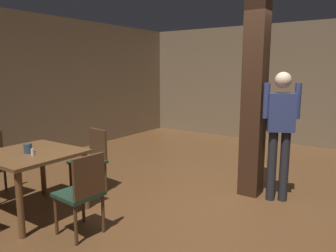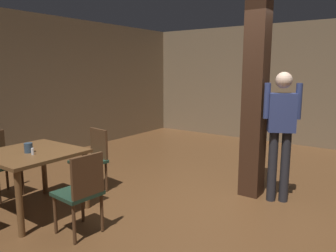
% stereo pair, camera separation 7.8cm
% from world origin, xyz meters
% --- Properties ---
extents(ground_plane, '(10.80, 10.80, 0.00)m').
position_xyz_m(ground_plane, '(0.00, 0.00, 0.00)').
color(ground_plane, brown).
extents(wall_back, '(8.00, 0.10, 2.80)m').
position_xyz_m(wall_back, '(0.00, 4.50, 1.40)').
color(wall_back, '#756047').
rests_on(wall_back, ground_plane).
extents(wall_left, '(0.10, 9.00, 2.80)m').
position_xyz_m(wall_left, '(-4.00, 0.00, 1.40)').
color(wall_left, '#756047').
rests_on(wall_left, ground_plane).
extents(pillar, '(0.28, 0.28, 2.80)m').
position_xyz_m(pillar, '(0.20, 0.90, 1.40)').
color(pillar, '#382114').
rests_on(pillar, ground_plane).
extents(dining_table, '(1.03, 1.03, 0.77)m').
position_xyz_m(dining_table, '(-1.77, -1.22, 0.65)').
color(dining_table, brown).
rests_on(dining_table, ground_plane).
extents(chair_east, '(0.45, 0.45, 0.89)m').
position_xyz_m(chair_east, '(-0.82, -1.26, 0.51)').
color(chair_east, '#1E3828').
rests_on(chair_east, ground_plane).
extents(chair_north, '(0.47, 0.47, 0.89)m').
position_xyz_m(chair_north, '(-1.73, -0.30, 0.51)').
color(chair_north, '#1E3828').
rests_on(chair_north, ground_plane).
extents(napkin_cup, '(0.10, 0.10, 0.12)m').
position_xyz_m(napkin_cup, '(-1.74, -1.27, 0.83)').
color(napkin_cup, '#33475B').
rests_on(napkin_cup, dining_table).
extents(salt_shaker, '(0.03, 0.03, 0.08)m').
position_xyz_m(salt_shaker, '(-1.62, -1.30, 0.81)').
color(salt_shaker, silver).
rests_on(salt_shaker, dining_table).
extents(standing_person, '(0.46, 0.33, 1.72)m').
position_xyz_m(standing_person, '(0.58, 0.87, 1.00)').
color(standing_person, navy).
rests_on(standing_person, ground_plane).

